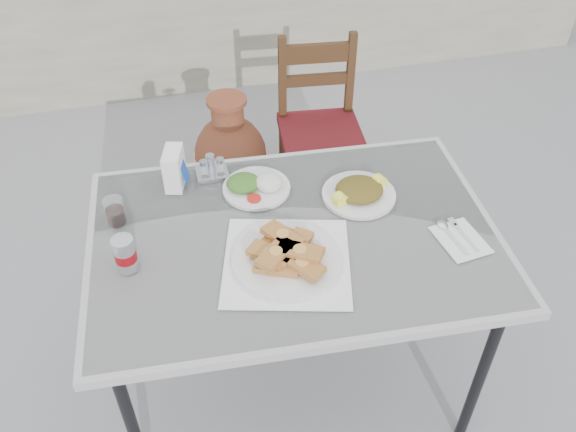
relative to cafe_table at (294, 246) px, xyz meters
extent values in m
plane|color=gray|center=(-0.13, 0.02, -0.76)|extent=(80.00, 80.00, 0.00)
cylinder|color=black|center=(0.56, -0.41, -0.38)|extent=(0.04, 0.04, 0.77)
cylinder|color=black|center=(-0.56, 0.41, -0.38)|extent=(0.04, 0.04, 0.77)
cylinder|color=black|center=(0.61, 0.32, -0.38)|extent=(0.04, 0.04, 0.77)
cube|color=silver|center=(0.00, 0.00, 0.04)|extent=(1.40, 1.00, 0.03)
cube|color=white|center=(0.00, 0.00, 0.05)|extent=(1.36, 0.96, 0.01)
cube|color=white|center=(-0.06, -0.12, 0.06)|extent=(0.48, 0.48, 0.00)
cylinder|color=silver|center=(-0.06, -0.12, 0.07)|extent=(0.34, 0.34, 0.02)
cylinder|color=silver|center=(-0.06, -0.12, 0.06)|extent=(0.36, 0.36, 0.01)
cylinder|color=silver|center=(-0.07, 0.25, 0.06)|extent=(0.24, 0.24, 0.01)
ellipsoid|color=white|center=(-0.03, 0.24, 0.09)|extent=(0.10, 0.10, 0.05)
ellipsoid|color=#2B5E1B|center=(-0.12, 0.26, 0.09)|extent=(0.12, 0.11, 0.05)
cylinder|color=red|center=(-0.09, 0.19, 0.07)|extent=(0.05, 0.05, 0.01)
cylinder|color=silver|center=(0.27, 0.13, 0.06)|extent=(0.26, 0.26, 0.01)
ellipsoid|color=#226118|center=(0.27, 0.13, 0.09)|extent=(0.17, 0.16, 0.05)
cylinder|color=#FEF745|center=(0.19, 0.09, 0.09)|extent=(0.06, 0.05, 0.05)
cylinder|color=#FEF745|center=(0.35, 0.15, 0.09)|extent=(0.06, 0.05, 0.05)
cylinder|color=silver|center=(-0.54, -0.02, 0.12)|extent=(0.07, 0.07, 0.12)
cylinder|color=#A60B14|center=(-0.54, -0.02, 0.11)|extent=(0.07, 0.07, 0.04)
cylinder|color=silver|center=(-0.54, -0.02, 0.18)|extent=(0.06, 0.06, 0.00)
cylinder|color=white|center=(-0.56, 0.20, 0.11)|extent=(0.07, 0.07, 0.10)
cylinder|color=black|center=(-0.56, 0.20, 0.09)|extent=(0.06, 0.06, 0.06)
cube|color=white|center=(-0.34, 0.35, 0.13)|extent=(0.09, 0.13, 0.14)
cube|color=blue|center=(-0.31, 0.35, 0.12)|extent=(0.04, 0.06, 0.08)
cube|color=silver|center=(-0.21, 0.38, 0.06)|extent=(0.12, 0.09, 0.01)
cylinder|color=white|center=(-0.24, 0.35, 0.11)|extent=(0.03, 0.03, 0.07)
cylinder|color=white|center=(-0.18, 0.35, 0.11)|extent=(0.03, 0.03, 0.07)
cylinder|color=silver|center=(-0.21, 0.40, 0.10)|extent=(0.03, 0.03, 0.06)
cube|color=white|center=(0.51, -0.16, 0.06)|extent=(0.16, 0.19, 0.00)
cube|color=silver|center=(0.49, -0.17, 0.06)|extent=(0.03, 0.14, 0.00)
ellipsoid|color=silver|center=(0.48, -0.09, 0.07)|extent=(0.04, 0.05, 0.01)
cube|color=silver|center=(0.53, -0.16, 0.06)|extent=(0.03, 0.14, 0.00)
cube|color=silver|center=(0.52, -0.08, 0.06)|extent=(0.03, 0.04, 0.00)
cube|color=#351F0E|center=(0.23, 0.89, -0.54)|extent=(0.04, 0.04, 0.43)
cube|color=#351F0E|center=(0.57, 0.85, -0.54)|extent=(0.04, 0.04, 0.43)
cube|color=#351F0E|center=(0.27, 1.23, -0.54)|extent=(0.04, 0.04, 0.43)
cube|color=#351F0E|center=(0.61, 1.19, -0.54)|extent=(0.04, 0.04, 0.43)
cube|color=maroon|center=(0.42, 1.04, -0.30)|extent=(0.45, 0.45, 0.05)
cube|color=#351F0E|center=(0.27, 1.23, -0.09)|extent=(0.04, 0.04, 0.48)
cube|color=#351F0E|center=(0.61, 1.19, -0.09)|extent=(0.04, 0.04, 0.48)
cube|color=#351F0E|center=(0.44, 1.21, 0.05)|extent=(0.38, 0.07, 0.10)
cube|color=#351F0E|center=(0.44, 1.21, -0.09)|extent=(0.38, 0.07, 0.06)
cylinder|color=brown|center=(-0.03, 1.15, -0.72)|extent=(0.29, 0.29, 0.07)
ellipsoid|color=brown|center=(-0.03, 1.15, -0.45)|extent=(0.38, 0.38, 0.47)
cylinder|color=beige|center=(-0.03, 1.15, -0.45)|extent=(0.38, 0.38, 0.05)
cylinder|color=brown|center=(-0.03, 1.15, -0.18)|extent=(0.16, 0.16, 0.14)
cylinder|color=brown|center=(-0.03, 1.15, -0.10)|extent=(0.20, 0.20, 0.02)
cube|color=#A9A38D|center=(-0.13, 2.52, -0.16)|extent=(6.00, 0.25, 1.20)
camera|label=1|loc=(-0.38, -1.40, 1.43)|focal=38.00mm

